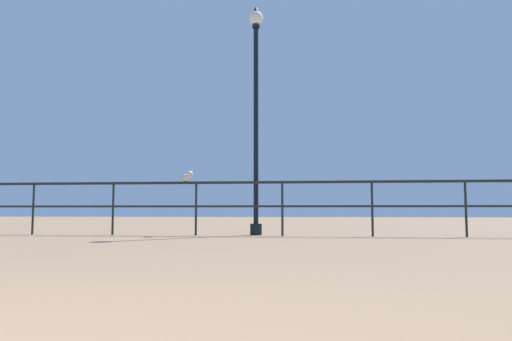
% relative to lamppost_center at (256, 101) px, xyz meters
% --- Properties ---
extents(pier_railing, '(25.25, 0.05, 1.05)m').
position_rel_lamppost_center_xyz_m(pier_railing, '(-0.31, -0.25, -1.92)').
color(pier_railing, black).
rests_on(pier_railing, ground_plane).
extents(lamppost_center, '(0.29, 0.29, 4.65)m').
position_rel_lamppost_center_xyz_m(lamppost_center, '(0.00, 0.00, 0.00)').
color(lamppost_center, black).
rests_on(lamppost_center, ground_plane).
extents(seagull_on_rail, '(0.35, 0.34, 0.20)m').
position_rel_lamppost_center_xyz_m(seagull_on_rail, '(-1.33, -0.27, -1.55)').
color(seagull_on_rail, silver).
rests_on(seagull_on_rail, pier_railing).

